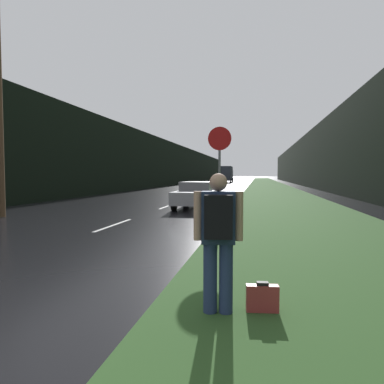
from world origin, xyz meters
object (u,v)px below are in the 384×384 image
hitchhiker_with_backpack (218,234)px  car_passing_near (197,195)px  delivery_truck (227,174)px  suitcase (262,299)px  stop_sign (219,169)px

hitchhiker_with_backpack → car_passing_near: 13.53m
car_passing_near → hitchhiker_with_backpack: bearing=101.3°
hitchhiker_with_backpack → car_passing_near: (-2.65, 13.26, -0.31)m
car_passing_near → delivery_truck: bearing=-86.4°
car_passing_near → delivery_truck: delivery_truck is taller
suitcase → car_passing_near: (-3.19, 13.09, 0.52)m
delivery_truck → car_passing_near: bearing=-86.4°
stop_sign → car_passing_near: 7.82m
stop_sign → hitchhiker_with_backpack: (0.63, -5.80, -0.90)m
suitcase → stop_sign: bearing=95.0°
stop_sign → car_passing_near: stop_sign is taller
hitchhiker_with_backpack → delivery_truck: (-6.14, 69.35, 0.82)m
hitchhiker_with_backpack → car_passing_near: size_ratio=0.39×
stop_sign → hitchhiker_with_backpack: bearing=-83.8°
hitchhiker_with_backpack → suitcase: size_ratio=4.24×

